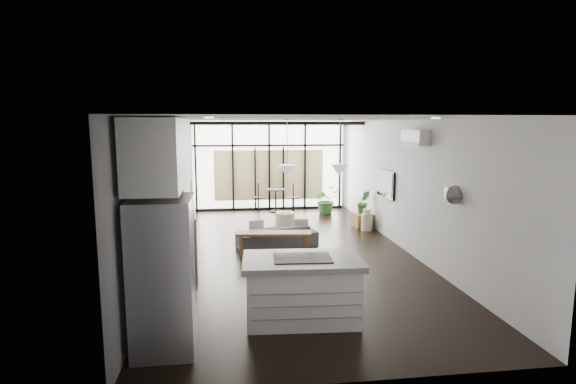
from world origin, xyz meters
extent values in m
cube|color=black|center=(0.00, 0.00, 0.00)|extent=(5.00, 10.00, 0.00)
cube|color=silver|center=(0.00, 0.00, 2.80)|extent=(5.00, 10.00, 0.00)
cube|color=silver|center=(-2.50, 0.00, 1.40)|extent=(0.02, 10.00, 2.80)
cube|color=silver|center=(2.50, 0.00, 1.40)|extent=(0.02, 10.00, 2.80)
cube|color=silver|center=(0.00, 5.00, 1.40)|extent=(5.00, 0.02, 2.80)
cube|color=silver|center=(0.00, -5.00, 1.40)|extent=(5.00, 0.02, 2.80)
cube|color=black|center=(0.00, 4.88, 1.40)|extent=(5.00, 0.20, 2.80)
cube|color=silver|center=(0.00, 4.00, 2.77)|extent=(4.70, 1.90, 0.06)
cube|color=#D1BA89|center=(0.00, 4.95, 1.10)|extent=(3.50, 0.02, 1.60)
cube|color=white|center=(-0.29, -3.41, 0.45)|extent=(1.69, 1.07, 0.89)
cube|color=black|center=(-0.29, -3.41, 0.90)|extent=(0.82, 0.57, 0.01)
cube|color=#A1A1A6|center=(-2.06, -3.95, 0.93)|extent=(0.72, 0.90, 1.86)
cube|color=white|center=(-2.14, -3.05, 1.11)|extent=(0.57, 0.60, 2.22)
cube|color=white|center=(-2.12, -3.50, 2.35)|extent=(0.62, 1.75, 0.86)
cone|color=silver|center=(-0.40, -2.65, 2.02)|extent=(0.26, 0.26, 0.18)
cone|color=silver|center=(0.40, -2.65, 2.02)|extent=(0.26, 0.26, 0.18)
imported|color=#4D4E50|center=(-0.24, 0.36, 0.34)|extent=(1.81, 0.84, 0.68)
cube|color=brown|center=(-0.38, -0.25, 0.25)|extent=(1.59, 0.58, 0.50)
cylinder|color=beige|center=(0.18, 2.24, 0.20)|extent=(0.57, 0.57, 0.41)
cube|color=brown|center=(2.25, 2.07, 0.18)|extent=(0.52, 0.52, 0.36)
imported|color=#2B642A|center=(1.66, 3.97, 0.34)|extent=(1.05, 1.10, 0.68)
imported|color=#2B642A|center=(2.25, 2.07, 0.50)|extent=(0.37, 0.64, 0.28)
cylinder|color=beige|center=(2.23, 1.68, 0.28)|extent=(0.30, 0.30, 0.55)
cube|color=black|center=(0.16, 4.48, 0.39)|extent=(1.75, 1.02, 0.79)
cube|color=black|center=(2.46, 1.00, 1.30)|extent=(0.05, 1.10, 0.65)
cube|color=silver|center=(2.38, -0.80, 2.45)|extent=(0.22, 0.90, 0.30)
cube|color=black|center=(-2.47, -0.50, 1.55)|extent=(0.04, 0.70, 0.90)
camera|label=1|loc=(-1.26, -9.28, 2.71)|focal=28.00mm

